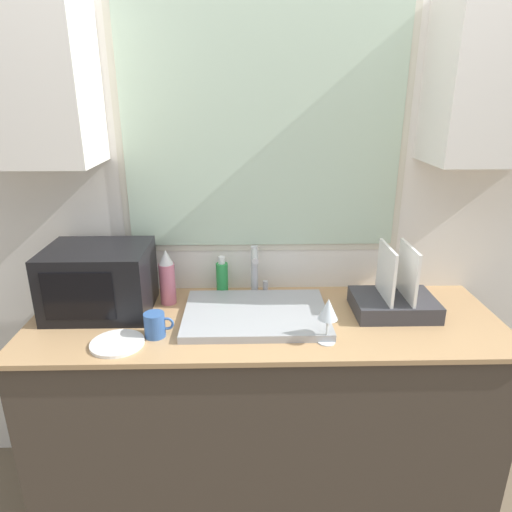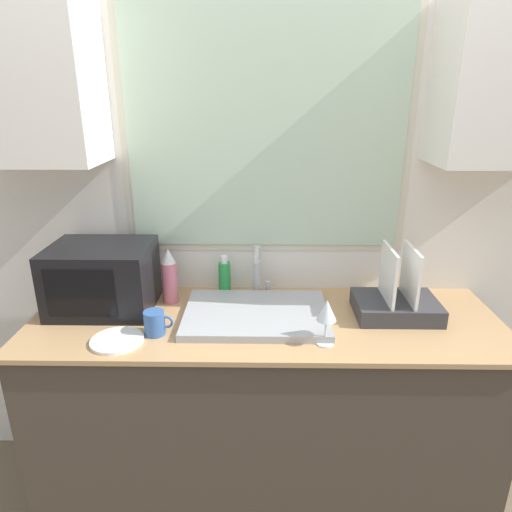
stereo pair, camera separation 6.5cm
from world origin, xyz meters
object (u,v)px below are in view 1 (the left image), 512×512
Objects in this scene: dish_rack at (394,299)px; wine_glass at (328,311)px; soap_bottle at (222,278)px; faucet at (256,268)px; spray_bottle at (167,278)px; mug_near_sink at (155,325)px; microwave at (99,280)px.

dish_rack is 0.40m from wine_glass.
faucet is at bearing -5.69° from soap_bottle.
spray_bottle is 0.30m from mug_near_sink.
faucet is at bearing 121.02° from wine_glass.
microwave reaches higher than soap_bottle.
mug_near_sink is 0.64m from wine_glass.
mug_near_sink is (-0.38, -0.36, -0.09)m from faucet.
spray_bottle is at bearing -170.04° from faucet.
soap_bottle is at bearing 164.63° from dish_rack.
mug_near_sink is (-0.95, -0.17, -0.01)m from dish_rack.
soap_bottle is at bearing 57.86° from mug_near_sink.
microwave reaches higher than spray_bottle.
microwave is 2.28× the size of soap_bottle.
microwave is 0.94m from wine_glass.
wine_glass is (0.63, -0.06, 0.08)m from mug_near_sink.
dish_rack is at bearing -2.34° from microwave.
spray_bottle is at bearing -160.46° from soap_bottle.
dish_rack reaches higher than wine_glass.
soap_bottle is (-0.15, 0.01, -0.05)m from faucet.
faucet is 0.68× the size of dish_rack.
wine_glass is at bearing -58.98° from faucet.
dish_rack is 2.98× the size of mug_near_sink.
faucet is 0.66m from microwave.
soap_bottle reaches higher than mug_near_sink.
dish_rack is (0.57, -0.18, -0.07)m from faucet.
spray_bottle is 2.18× the size of mug_near_sink.
mug_near_sink is at bearing -137.09° from faucet.
mug_near_sink is 0.64× the size of wine_glass.
spray_bottle is 1.34× the size of soap_bottle.
dish_rack reaches higher than faucet.
soap_bottle is (0.23, 0.08, -0.04)m from spray_bottle.
faucet is at bearing 162.19° from dish_rack.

